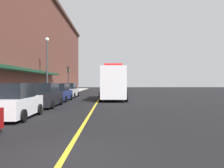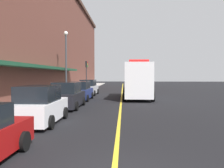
{
  "view_description": "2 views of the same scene",
  "coord_description": "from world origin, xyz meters",
  "px_view_note": "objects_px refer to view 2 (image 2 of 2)",
  "views": [
    {
      "loc": [
        1.19,
        -5.88,
        1.96
      ],
      "look_at": [
        1.44,
        15.05,
        1.79
      ],
      "focal_mm": 35.69,
      "sensor_mm": 36.0,
      "label": 1
    },
    {
      "loc": [
        0.23,
        -5.26,
        2.43
      ],
      "look_at": [
        -1.42,
        27.79,
        1.14
      ],
      "focal_mm": 37.81,
      "sensor_mm": 36.0,
      "label": 2
    }
  ],
  "objects_px": {
    "parked_car_1": "(40,106)",
    "street_lamp_left": "(66,56)",
    "parked_car_2": "(68,96)",
    "parking_meter_1": "(31,98)",
    "box_truck": "(137,81)",
    "parking_meter_2": "(67,89)",
    "parked_car_4": "(88,88)",
    "parking_meter_0": "(39,96)",
    "traffic_light_near": "(86,70)",
    "parked_car_3": "(80,91)"
  },
  "relations": [
    {
      "from": "box_truck",
      "to": "parking_meter_0",
      "type": "xyz_separation_m",
      "value": [
        -6.97,
        -8.79,
        -0.75
      ]
    },
    {
      "from": "parking_meter_0",
      "to": "parked_car_3",
      "type": "bearing_deg",
      "value": 79.11
    },
    {
      "from": "parked_car_2",
      "to": "parking_meter_1",
      "type": "xyz_separation_m",
      "value": [
        -1.47,
        -3.19,
        0.18
      ]
    },
    {
      "from": "street_lamp_left",
      "to": "traffic_light_near",
      "type": "height_order",
      "value": "street_lamp_left"
    },
    {
      "from": "parked_car_4",
      "to": "parked_car_3",
      "type": "bearing_deg",
      "value": -178.03
    },
    {
      "from": "parked_car_1",
      "to": "parking_meter_0",
      "type": "relative_size",
      "value": 3.16
    },
    {
      "from": "parked_car_3",
      "to": "street_lamp_left",
      "type": "bearing_deg",
      "value": 38.57
    },
    {
      "from": "parked_car_4",
      "to": "box_truck",
      "type": "relative_size",
      "value": 0.61
    },
    {
      "from": "box_truck",
      "to": "parked_car_4",
      "type": "bearing_deg",
      "value": -126.64
    },
    {
      "from": "parking_meter_0",
      "to": "box_truck",
      "type": "bearing_deg",
      "value": 51.6
    },
    {
      "from": "parked_car_3",
      "to": "traffic_light_near",
      "type": "distance_m",
      "value": 12.46
    },
    {
      "from": "parking_meter_0",
      "to": "street_lamp_left",
      "type": "bearing_deg",
      "value": 93.52
    },
    {
      "from": "parking_meter_1",
      "to": "parking_meter_0",
      "type": "bearing_deg",
      "value": 90.0
    },
    {
      "from": "parking_meter_2",
      "to": "traffic_light_near",
      "type": "distance_m",
      "value": 11.88
    },
    {
      "from": "parked_car_1",
      "to": "street_lamp_left",
      "type": "distance_m",
      "value": 14.13
    },
    {
      "from": "parking_meter_1",
      "to": "parked_car_1",
      "type": "bearing_deg",
      "value": -59.58
    },
    {
      "from": "parked_car_1",
      "to": "parked_car_2",
      "type": "bearing_deg",
      "value": -1.16
    },
    {
      "from": "box_truck",
      "to": "parking_meter_2",
      "type": "relative_size",
      "value": 5.69
    },
    {
      "from": "box_truck",
      "to": "traffic_light_near",
      "type": "xyz_separation_m",
      "value": [
        -6.91,
        10.57,
        1.35
      ]
    },
    {
      "from": "parked_car_2",
      "to": "parking_meter_1",
      "type": "relative_size",
      "value": 3.53
    },
    {
      "from": "parked_car_4",
      "to": "parking_meter_2",
      "type": "height_order",
      "value": "parked_car_4"
    },
    {
      "from": "parked_car_2",
      "to": "parking_meter_0",
      "type": "height_order",
      "value": "parked_car_2"
    },
    {
      "from": "parked_car_3",
      "to": "street_lamp_left",
      "type": "xyz_separation_m",
      "value": [
        -1.98,
        2.56,
        3.55
      ]
    },
    {
      "from": "traffic_light_near",
      "to": "parked_car_4",
      "type": "bearing_deg",
      "value": -78.77
    },
    {
      "from": "street_lamp_left",
      "to": "parked_car_4",
      "type": "bearing_deg",
      "value": 60.44
    },
    {
      "from": "box_truck",
      "to": "street_lamp_left",
      "type": "xyz_separation_m",
      "value": [
        -7.57,
        0.96,
        2.59
      ]
    },
    {
      "from": "parked_car_2",
      "to": "parked_car_4",
      "type": "bearing_deg",
      "value": 0.89
    },
    {
      "from": "parking_meter_0",
      "to": "street_lamp_left",
      "type": "xyz_separation_m",
      "value": [
        -0.6,
        9.75,
        3.34
      ]
    },
    {
      "from": "box_truck",
      "to": "street_lamp_left",
      "type": "bearing_deg",
      "value": -96.56
    },
    {
      "from": "parking_meter_0",
      "to": "parking_meter_2",
      "type": "distance_m",
      "value": 7.67
    },
    {
      "from": "parked_car_4",
      "to": "street_lamp_left",
      "type": "height_order",
      "value": "street_lamp_left"
    },
    {
      "from": "box_truck",
      "to": "parking_meter_0",
      "type": "height_order",
      "value": "box_truck"
    },
    {
      "from": "parked_car_1",
      "to": "box_truck",
      "type": "distance_m",
      "value": 13.79
    },
    {
      "from": "parked_car_4",
      "to": "street_lamp_left",
      "type": "xyz_separation_m",
      "value": [
        -1.9,
        -3.36,
        3.54
      ]
    },
    {
      "from": "parked_car_2",
      "to": "traffic_light_near",
      "type": "distance_m",
      "value": 17.78
    },
    {
      "from": "parked_car_1",
      "to": "parking_meter_2",
      "type": "relative_size",
      "value": 3.16
    },
    {
      "from": "parked_car_1",
      "to": "parking_meter_1",
      "type": "relative_size",
      "value": 3.16
    },
    {
      "from": "box_truck",
      "to": "parked_car_3",
      "type": "bearing_deg",
      "value": -73.29
    },
    {
      "from": "parked_car_1",
      "to": "parked_car_3",
      "type": "bearing_deg",
      "value": -0.33
    },
    {
      "from": "parked_car_3",
      "to": "parking_meter_1",
      "type": "height_order",
      "value": "parked_car_3"
    },
    {
      "from": "box_truck",
      "to": "traffic_light_near",
      "type": "relative_size",
      "value": 1.76
    },
    {
      "from": "parked_car_3",
      "to": "parked_car_1",
      "type": "bearing_deg",
      "value": -179.01
    },
    {
      "from": "traffic_light_near",
      "to": "parking_meter_2",
      "type": "bearing_deg",
      "value": -90.3
    },
    {
      "from": "parked_car_3",
      "to": "parking_meter_0",
      "type": "height_order",
      "value": "parked_car_3"
    },
    {
      "from": "street_lamp_left",
      "to": "parked_car_1",
      "type": "bearing_deg",
      "value": -81.59
    },
    {
      "from": "box_truck",
      "to": "street_lamp_left",
      "type": "height_order",
      "value": "street_lamp_left"
    },
    {
      "from": "parked_car_4",
      "to": "parking_meter_1",
      "type": "distance_m",
      "value": 14.57
    },
    {
      "from": "parking_meter_0",
      "to": "parking_meter_2",
      "type": "xyz_separation_m",
      "value": [
        0.0,
        7.67,
        0.0
      ]
    },
    {
      "from": "parked_car_1",
      "to": "parked_car_3",
      "type": "relative_size",
      "value": 0.89
    },
    {
      "from": "parked_car_2",
      "to": "parking_meter_2",
      "type": "xyz_separation_m",
      "value": [
        -1.47,
        5.89,
        0.18
      ]
    }
  ]
}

